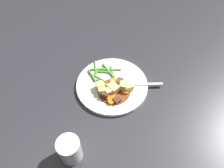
{
  "coord_description": "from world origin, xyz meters",
  "views": [
    {
      "loc": [
        0.47,
        -0.2,
        0.67
      ],
      "look_at": [
        0.0,
        0.0,
        0.01
      ],
      "focal_mm": 35.43,
      "sensor_mm": 36.0,
      "label": 1
    }
  ],
  "objects_px": {
    "carrot_slice_0": "(114,82)",
    "carrot_slice_1": "(126,91)",
    "potato_chunk_0": "(124,86)",
    "potato_chunk_4": "(102,90)",
    "potato_chunk_3": "(128,87)",
    "dinner_plate": "(112,85)",
    "water_glass": "(70,150)",
    "carrot_slice_2": "(111,101)",
    "carrot_slice_3": "(110,97)",
    "meat_chunk_2": "(105,95)",
    "meat_chunk_1": "(117,100)",
    "potato_chunk_5": "(100,86)",
    "meat_chunk_0": "(120,82)",
    "fork": "(138,84)",
    "potato_chunk_2": "(113,88)",
    "potato_chunk_1": "(109,92)"
  },
  "relations": [
    {
      "from": "carrot_slice_0",
      "to": "carrot_slice_1",
      "type": "height_order",
      "value": "carrot_slice_0"
    },
    {
      "from": "potato_chunk_0",
      "to": "potato_chunk_4",
      "type": "distance_m",
      "value": 0.08
    },
    {
      "from": "potato_chunk_0",
      "to": "potato_chunk_3",
      "type": "relative_size",
      "value": 1.04
    },
    {
      "from": "dinner_plate",
      "to": "water_glass",
      "type": "height_order",
      "value": "water_glass"
    },
    {
      "from": "carrot_slice_1",
      "to": "carrot_slice_2",
      "type": "bearing_deg",
      "value": -73.37
    },
    {
      "from": "carrot_slice_3",
      "to": "water_glass",
      "type": "bearing_deg",
      "value": -53.18
    },
    {
      "from": "dinner_plate",
      "to": "meat_chunk_2",
      "type": "bearing_deg",
      "value": -46.19
    },
    {
      "from": "carrot_slice_1",
      "to": "carrot_slice_2",
      "type": "xyz_separation_m",
      "value": [
        0.02,
        -0.07,
        -0.0
      ]
    },
    {
      "from": "water_glass",
      "to": "carrot_slice_2",
      "type": "bearing_deg",
      "value": 123.41
    },
    {
      "from": "potato_chunk_3",
      "to": "meat_chunk_1",
      "type": "xyz_separation_m",
      "value": [
        0.03,
        -0.06,
        -0.01
      ]
    },
    {
      "from": "carrot_slice_3",
      "to": "potato_chunk_5",
      "type": "relative_size",
      "value": 1.18
    },
    {
      "from": "carrot_slice_0",
      "to": "potato_chunk_3",
      "type": "distance_m",
      "value": 0.06
    },
    {
      "from": "potato_chunk_4",
      "to": "meat_chunk_0",
      "type": "distance_m",
      "value": 0.08
    },
    {
      "from": "potato_chunk_5",
      "to": "meat_chunk_0",
      "type": "bearing_deg",
      "value": 82.92
    },
    {
      "from": "meat_chunk_0",
      "to": "meat_chunk_1",
      "type": "distance_m",
      "value": 0.08
    },
    {
      "from": "dinner_plate",
      "to": "potato_chunk_3",
      "type": "bearing_deg",
      "value": 43.37
    },
    {
      "from": "carrot_slice_2",
      "to": "carrot_slice_3",
      "type": "bearing_deg",
      "value": 166.82
    },
    {
      "from": "meat_chunk_2",
      "to": "fork",
      "type": "distance_m",
      "value": 0.13
    },
    {
      "from": "carrot_slice_2",
      "to": "potato_chunk_4",
      "type": "xyz_separation_m",
      "value": [
        -0.05,
        -0.01,
        0.01
      ]
    },
    {
      "from": "carrot_slice_2",
      "to": "potato_chunk_3",
      "type": "xyz_separation_m",
      "value": [
        -0.03,
        0.08,
        0.01
      ]
    },
    {
      "from": "dinner_plate",
      "to": "meat_chunk_0",
      "type": "height_order",
      "value": "meat_chunk_0"
    },
    {
      "from": "potato_chunk_0",
      "to": "carrot_slice_0",
      "type": "bearing_deg",
      "value": -151.69
    },
    {
      "from": "potato_chunk_4",
      "to": "potato_chunk_5",
      "type": "xyz_separation_m",
      "value": [
        -0.02,
        0.0,
        0.0
      ]
    },
    {
      "from": "carrot_slice_0",
      "to": "meat_chunk_0",
      "type": "relative_size",
      "value": 1.24
    },
    {
      "from": "carrot_slice_1",
      "to": "potato_chunk_5",
      "type": "xyz_separation_m",
      "value": [
        -0.05,
        -0.08,
        0.01
      ]
    },
    {
      "from": "fork",
      "to": "carrot_slice_1",
      "type": "bearing_deg",
      "value": -76.89
    },
    {
      "from": "dinner_plate",
      "to": "potato_chunk_5",
      "type": "xyz_separation_m",
      "value": [
        -0.0,
        -0.05,
        0.02
      ]
    },
    {
      "from": "potato_chunk_2",
      "to": "meat_chunk_0",
      "type": "distance_m",
      "value": 0.04
    },
    {
      "from": "potato_chunk_0",
      "to": "potato_chunk_1",
      "type": "xyz_separation_m",
      "value": [
        -0.0,
        -0.06,
        -0.0
      ]
    },
    {
      "from": "potato_chunk_4",
      "to": "carrot_slice_1",
      "type": "bearing_deg",
      "value": 67.74
    },
    {
      "from": "potato_chunk_4",
      "to": "potato_chunk_5",
      "type": "height_order",
      "value": "potato_chunk_5"
    },
    {
      "from": "dinner_plate",
      "to": "potato_chunk_2",
      "type": "height_order",
      "value": "potato_chunk_2"
    },
    {
      "from": "dinner_plate",
      "to": "meat_chunk_1",
      "type": "distance_m",
      "value": 0.08
    },
    {
      "from": "carrot_slice_0",
      "to": "fork",
      "type": "height_order",
      "value": "carrot_slice_0"
    },
    {
      "from": "carrot_slice_1",
      "to": "meat_chunk_1",
      "type": "relative_size",
      "value": 1.13
    },
    {
      "from": "carrot_slice_1",
      "to": "carrot_slice_3",
      "type": "relative_size",
      "value": 0.77
    },
    {
      "from": "carrot_slice_3",
      "to": "fork",
      "type": "relative_size",
      "value": 0.2
    },
    {
      "from": "meat_chunk_0",
      "to": "potato_chunk_0",
      "type": "bearing_deg",
      "value": 10.55
    },
    {
      "from": "carrot_slice_0",
      "to": "meat_chunk_1",
      "type": "xyz_separation_m",
      "value": [
        0.08,
        -0.02,
        0.0
      ]
    },
    {
      "from": "potato_chunk_4",
      "to": "meat_chunk_2",
      "type": "bearing_deg",
      "value": 11.26
    },
    {
      "from": "dinner_plate",
      "to": "meat_chunk_0",
      "type": "distance_m",
      "value": 0.03
    },
    {
      "from": "potato_chunk_3",
      "to": "carrot_slice_1",
      "type": "bearing_deg",
      "value": -60.8
    },
    {
      "from": "dinner_plate",
      "to": "potato_chunk_2",
      "type": "distance_m",
      "value": 0.04
    },
    {
      "from": "water_glass",
      "to": "fork",
      "type": "bearing_deg",
      "value": 116.69
    },
    {
      "from": "dinner_plate",
      "to": "meat_chunk_2",
      "type": "distance_m",
      "value": 0.06
    },
    {
      "from": "carrot_slice_2",
      "to": "potato_chunk_2",
      "type": "bearing_deg",
      "value": 148.49
    },
    {
      "from": "carrot_slice_3",
      "to": "potato_chunk_4",
      "type": "distance_m",
      "value": 0.04
    },
    {
      "from": "potato_chunk_5",
      "to": "fork",
      "type": "xyz_separation_m",
      "value": [
        0.04,
        0.14,
        -0.01
      ]
    },
    {
      "from": "potato_chunk_1",
      "to": "meat_chunk_0",
      "type": "distance_m",
      "value": 0.06
    },
    {
      "from": "carrot_slice_1",
      "to": "carrot_slice_2",
      "type": "height_order",
      "value": "same"
    }
  ]
}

